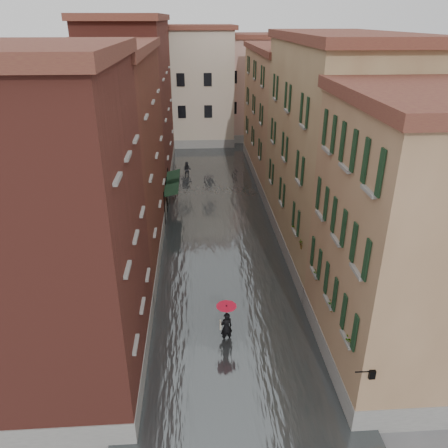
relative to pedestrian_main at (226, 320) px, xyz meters
name	(u,v)px	position (x,y,z in m)	size (l,w,h in m)	color
ground	(232,334)	(0.33, 0.46, -1.27)	(120.00, 120.00, 0.00)	#59595B
floodwater	(218,222)	(0.33, 13.46, -1.17)	(10.00, 60.00, 0.20)	#43484A
building_left_near	(55,241)	(-6.67, -1.54, 5.23)	(6.00, 8.00, 13.00)	maroon
building_left_mid	(107,162)	(-6.67, 9.46, 4.98)	(6.00, 14.00, 12.50)	maroon
building_left_far	(135,105)	(-6.67, 24.46, 5.73)	(6.00, 16.00, 14.00)	maroon
building_right_near	(408,247)	(7.33, -1.54, 4.48)	(6.00, 8.00, 11.50)	#8C6748
building_right_mid	(332,153)	(7.33, 9.46, 5.23)	(6.00, 14.00, 13.00)	tan
building_right_far	(285,117)	(7.33, 24.46, 4.48)	(6.00, 16.00, 11.50)	#8C6748
building_end_cream	(182,88)	(-2.67, 38.46, 5.23)	(12.00, 9.00, 13.00)	#C1AC9A
building_end_pink	(253,89)	(6.33, 40.46, 4.73)	(10.00, 9.00, 12.00)	tan
awning_near	(171,188)	(-3.16, 14.71, 1.21)	(1.09, 3.41, 2.80)	black
awning_far	(173,178)	(-3.16, 17.01, 1.21)	(1.09, 3.31, 2.80)	black
wall_lantern	(371,373)	(4.66, -5.54, 1.74)	(0.71, 0.22, 0.35)	black
window_planters	(319,267)	(4.45, 0.84, 2.24)	(0.59, 10.63, 0.84)	#984532
pedestrian_main	(226,320)	(0.00, 0.00, 0.00)	(0.98, 0.98, 2.06)	black
pedestrian_far	(187,170)	(-2.10, 24.18, -0.47)	(0.77, 0.60, 1.58)	black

